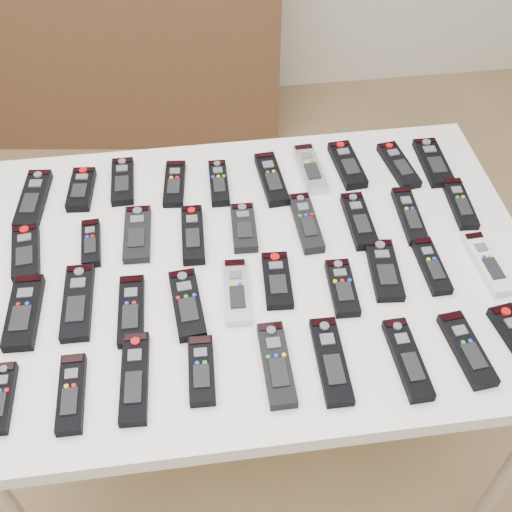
{
  "coord_description": "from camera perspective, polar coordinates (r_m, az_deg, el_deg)",
  "views": [
    {
      "loc": [
        0.01,
        -0.83,
        1.85
      ],
      "look_at": [
        0.14,
        0.12,
        0.8
      ],
      "focal_mm": 45.0,
      "sensor_mm": 36.0,
      "label": 1
    }
  ],
  "objects": [
    {
      "name": "sideboard",
      "position": [
        3.01,
        -14.03,
        17.4
      ],
      "size": [
        1.63,
        0.59,
        0.8
      ],
      "primitive_type": "cube",
      "rotation": [
        0.0,
        0.0,
        -0.13
      ],
      "color": "brown",
      "rests_on": "ground"
    },
    {
      "name": "remote_12",
      "position": [
        1.51,
        -10.51,
        1.94
      ],
      "size": [
        0.07,
        0.17,
        0.02
      ],
      "primitive_type": "cube",
      "rotation": [
        0.0,
        0.0,
        -0.04
      ],
      "color": "black",
      "rests_on": "table"
    },
    {
      "name": "remote_7",
      "position": [
        1.68,
        8.11,
        8.03
      ],
      "size": [
        0.07,
        0.17,
        0.02
      ],
      "primitive_type": "cube",
      "rotation": [
        0.0,
        0.0,
        0.07
      ],
      "color": "black",
      "rests_on": "table"
    },
    {
      "name": "remote_36",
      "position": [
        1.35,
        18.24,
        -7.88
      ],
      "size": [
        0.07,
        0.18,
        0.02
      ],
      "primitive_type": "cube",
      "rotation": [
        0.0,
        0.0,
        0.1
      ],
      "color": "black",
      "rests_on": "table"
    },
    {
      "name": "remote_4",
      "position": [
        1.61,
        -3.32,
        6.5
      ],
      "size": [
        0.05,
        0.16,
        0.02
      ],
      "primitive_type": "cube",
      "rotation": [
        0.0,
        0.0,
        -0.03
      ],
      "color": "black",
      "rests_on": "table"
    },
    {
      "name": "remote_5",
      "position": [
        1.62,
        1.37,
        6.87
      ],
      "size": [
        0.06,
        0.19,
        0.02
      ],
      "primitive_type": "cube",
      "rotation": [
        0.0,
        0.0,
        0.07
      ],
      "color": "black",
      "rests_on": "table"
    },
    {
      "name": "remote_28",
      "position": [
        1.51,
        19.87,
        -0.63
      ],
      "size": [
        0.06,
        0.18,
        0.02
      ],
      "primitive_type": "cube",
      "rotation": [
        0.0,
        0.0,
        0.06
      ],
      "color": "silver",
      "rests_on": "table"
    },
    {
      "name": "remote_10",
      "position": [
        1.53,
        -19.77,
        0.27
      ],
      "size": [
        0.07,
        0.17,
        0.02
      ],
      "primitive_type": "cube",
      "rotation": [
        0.0,
        0.0,
        0.1
      ],
      "color": "black",
      "rests_on": "table"
    },
    {
      "name": "remote_3",
      "position": [
        1.63,
        -7.26,
        6.4
      ],
      "size": [
        0.06,
        0.16,
        0.02
      ],
      "primitive_type": "cube",
      "rotation": [
        0.0,
        0.0,
        -0.1
      ],
      "color": "black",
      "rests_on": "table"
    },
    {
      "name": "remote_16",
      "position": [
        1.53,
        9.14,
        3.12
      ],
      "size": [
        0.05,
        0.17,
        0.02
      ],
      "primitive_type": "cube",
      "rotation": [
        0.0,
        0.0,
        -0.0
      ],
      "color": "black",
      "rests_on": "table"
    },
    {
      "name": "remote_8",
      "position": [
        1.71,
        12.56,
        7.89
      ],
      "size": [
        0.07,
        0.18,
        0.02
      ],
      "primitive_type": "cube",
      "rotation": [
        0.0,
        0.0,
        0.13
      ],
      "color": "black",
      "rests_on": "table"
    },
    {
      "name": "remote_29",
      "position": [
        1.31,
        -21.71,
        -11.66
      ],
      "size": [
        0.04,
        0.15,
        0.02
      ],
      "primitive_type": "cube",
      "rotation": [
        0.0,
        0.0,
        -0.02
      ],
      "color": "black",
      "rests_on": "table"
    },
    {
      "name": "remote_15",
      "position": [
        1.51,
        4.49,
        2.97
      ],
      "size": [
        0.05,
        0.18,
        0.02
      ],
      "primitive_type": "cube",
      "rotation": [
        0.0,
        0.0,
        0.03
      ],
      "color": "black",
      "rests_on": "table"
    },
    {
      "name": "ground",
      "position": [
        2.03,
        -3.73,
        -18.34
      ],
      "size": [
        4.0,
        4.0,
        0.0
      ],
      "primitive_type": "plane",
      "color": "#8E6A48",
      "rests_on": "ground"
    },
    {
      "name": "remote_25",
      "position": [
        1.39,
        7.67,
        -2.81
      ],
      "size": [
        0.06,
        0.15,
        0.02
      ],
      "primitive_type": "cube",
      "rotation": [
        0.0,
        0.0,
        -0.04
      ],
      "color": "black",
      "rests_on": "table"
    },
    {
      "name": "remote_33",
      "position": [
        1.26,
        1.84,
        -9.58
      ],
      "size": [
        0.05,
        0.19,
        0.02
      ],
      "primitive_type": "cube",
      "rotation": [
        0.0,
        0.0,
        0.0
      ],
      "color": "black",
      "rests_on": "table"
    },
    {
      "name": "remote_27",
      "position": [
        1.47,
        15.31,
        -0.84
      ],
      "size": [
        0.05,
        0.16,
        0.02
      ],
      "primitive_type": "cube",
      "rotation": [
        0.0,
        0.0,
        0.01
      ],
      "color": "black",
      "rests_on": "table"
    },
    {
      "name": "remote_13",
      "position": [
        1.49,
        -5.64,
        1.91
      ],
      "size": [
        0.06,
        0.18,
        0.02
      ],
      "primitive_type": "cube",
      "rotation": [
        0.0,
        0.0,
        -0.03
      ],
      "color": "black",
      "rests_on": "table"
    },
    {
      "name": "remote_31",
      "position": [
        1.27,
        -10.74,
        -10.57
      ],
      "size": [
        0.06,
        0.2,
        0.02
      ],
      "primitive_type": "cube",
      "rotation": [
        0.0,
        0.0,
        -0.05
      ],
      "color": "black",
      "rests_on": "table"
    },
    {
      "name": "remote_19",
      "position": [
        1.42,
        -19.93,
        -4.71
      ],
      "size": [
        0.07,
        0.19,
        0.02
      ],
      "primitive_type": "cube",
      "rotation": [
        0.0,
        0.0,
        -0.04
      ],
      "color": "black",
      "rests_on": "table"
    },
    {
      "name": "remote_30",
      "position": [
        1.27,
        -16.09,
        -11.67
      ],
      "size": [
        0.05,
        0.16,
        0.02
      ],
      "primitive_type": "cube",
      "rotation": [
        0.0,
        0.0,
        -0.01
      ],
      "color": "black",
      "rests_on": "table"
    },
    {
      "name": "remote_32",
      "position": [
        1.26,
        -4.87,
        -10.09
      ],
      "size": [
        0.06,
        0.15,
        0.02
      ],
      "primitive_type": "cube",
      "rotation": [
        0.0,
        0.0,
        -0.04
      ],
      "color": "black",
      "rests_on": "table"
    },
    {
      "name": "remote_35",
      "position": [
        1.3,
        13.32,
        -8.91
      ],
      "size": [
        0.05,
        0.18,
        0.02
      ],
      "primitive_type": "cube",
      "rotation": [
        0.0,
        0.0,
        0.03
      ],
      "color": "black",
      "rests_on": "table"
    },
    {
      "name": "remote_17",
      "position": [
        1.57,
        13.47,
        3.53
      ],
      "size": [
        0.05,
        0.18,
        0.02
      ],
      "primitive_type": "cube",
      "rotation": [
        0.0,
        0.0,
        -0.04
      ],
      "color": "black",
      "rests_on": "table"
    },
    {
      "name": "remote_9",
      "position": [
        1.74,
        15.47,
        8.03
      ],
      "size": [
        0.06,
        0.18,
        0.02
      ],
      "primitive_type": "cube",
      "rotation": [
        0.0,
        0.0,
        -0.02
      ],
      "color": "black",
      "rests_on": "table"
    },
    {
      "name": "remote_2",
      "position": [
        1.65,
        -11.77,
        6.52
      ],
      "size": [
        0.05,
        0.16,
        0.02
      ],
      "primitive_type": "cube",
      "rotation": [
        0.0,
        0.0,
        -0.0
      ],
      "color": "black",
      "rests_on": "table"
    },
    {
      "name": "remote_34",
      "position": [
        1.27,
        6.68,
        -9.23
      ],
      "size": [
        0.06,
        0.2,
        0.02
      ],
      "primitive_type": "cube",
      "rotation": [
        0.0,
        0.0,
        -0.02
      ],
      "color": "black",
      "rests_on": "table"
    },
    {
      "name": "remote_26",
      "position": [
        1.44,
        11.34,
        -1.23
      ],
      "size": [
        0.07,
        0.17,
        0.02
      ],
      "primitive_type": "cube",
      "rotation": [
        0.0,
        0.0,
        -0.09
      ],
      "color": "black",
      "rests_on": "table"
    },
    {
      "name": "remote_14",
      "position": [
        1.5,
        -1.08,
        2.54
      ],
      "size": [
        0.06,
        0.15,
        0.02
      ],
      "primitive_type": "cube",
      "rotation": [
        0.0,
        0.0,
        -0.04
      ],
      "color": "black",
      "rests_on": "table"
    },
    {
      "name": "remote_0",
      "position": [
        1.66,
        -19.19,
        4.77
      ],
      "size": [
        0.08,
        0.2,
        0.02
      ],
      "primitive_type": "cube",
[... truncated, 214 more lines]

